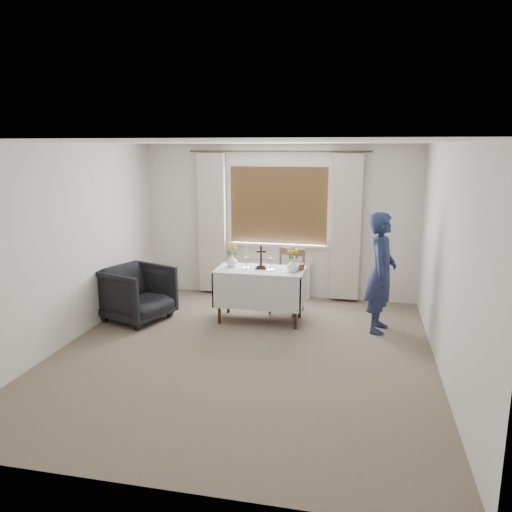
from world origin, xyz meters
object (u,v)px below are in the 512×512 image
Objects in this scene: wooden_cross at (261,257)px; flower_vase_right at (293,265)px; altar_table at (260,295)px; armchair at (137,294)px; wooden_chair at (287,281)px; flower_vase_left at (232,261)px; person at (381,273)px.

wooden_cross is 1.86× the size of flower_vase_right.
altar_table is 1.76m from armchair.
wooden_chair is 0.69m from wooden_cross.
wooden_cross is 0.45m from flower_vase_left.
armchair is 2.26m from flower_vase_right.
wooden_chair is at bearing 107.17° from flower_vase_right.
wooden_chair is 0.64m from flower_vase_right.
altar_table is 1.29× the size of wooden_chair.
altar_table is 0.64m from flower_vase_left.
armchair is at bearing 103.52° from person.
armchair is 5.12× the size of flower_vase_left.
person reaches higher than flower_vase_left.
altar_table is 0.55m from wooden_cross.
wooden_cross reaches higher than flower_vase_left.
person is at bearing -1.64° from altar_table.
wooden_cross reaches higher than flower_vase_right.
wooden_cross reaches higher than wooden_chair.
wooden_cross is at bearing -58.51° from armchair.
flower_vase_left is at bearing 172.58° from flower_vase_right.
armchair reaches higher than altar_table.
wooden_cross is (1.74, 0.36, 0.54)m from armchair.
wooden_cross reaches higher than altar_table.
altar_table is 7.38× the size of flower_vase_left.
wooden_cross is at bearing -6.16° from flower_vase_left.
flower_vase_right is at bearing 98.55° from person.
flower_vase_left is (1.30, 0.40, 0.45)m from armchair.
armchair is (-2.04, -0.79, -0.09)m from wooden_chair.
flower_vase_left is at bearing 165.50° from wooden_cross.
wooden_cross is 1.98× the size of flower_vase_left.
altar_table is at bearing 174.78° from flower_vase_right.
flower_vase_left is 0.94× the size of flower_vase_right.
flower_vase_left reaches higher than armchair.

